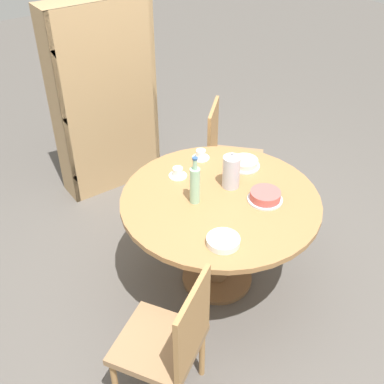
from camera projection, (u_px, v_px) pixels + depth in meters
The scene contains 12 objects.
ground_plane at pixel (217, 279), 3.47m from camera, with size 14.00×14.00×0.00m, color #56514C.
dining_table at pixel (220, 215), 3.12m from camera, with size 1.27×1.27×0.73m.
chair_a at pixel (169, 341), 2.48m from camera, with size 0.58×0.58×0.90m.
chair_b at pixel (228, 155), 3.94m from camera, with size 0.59×0.59×0.90m.
bookshelf at pixel (106, 103), 4.01m from camera, with size 0.86×0.28×1.62m.
coffee_pot at pixel (231, 171), 3.07m from camera, with size 0.11×0.11×0.26m.
water_bottle at pixel (195, 184), 2.93m from camera, with size 0.06×0.06×0.32m.
cake_main at pixel (265, 196), 3.00m from camera, with size 0.22×0.22×0.06m.
cake_second at pixel (245, 163), 3.31m from camera, with size 0.21×0.21×0.05m.
cup_a at pixel (201, 155), 3.40m from camera, with size 0.12×0.12×0.07m.
cup_b at pixel (178, 173), 3.22m from camera, with size 0.12×0.12×0.07m.
plate_stack at pixel (223, 241), 2.68m from camera, with size 0.19×0.19×0.04m.
Camera 1 is at (-1.54, -1.88, 2.56)m, focal length 45.00 mm.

